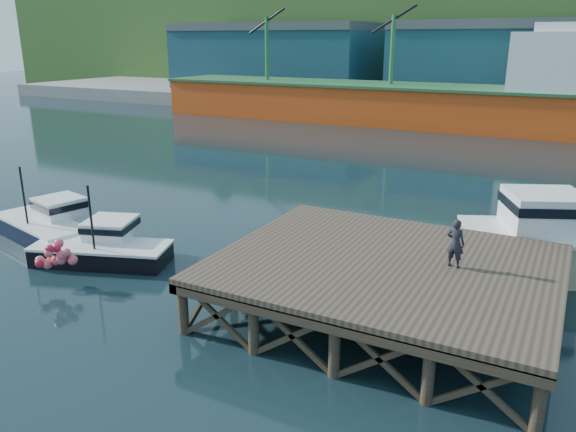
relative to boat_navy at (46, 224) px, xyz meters
The scene contains 10 objects.
ground 12.54m from the boat_navy, ahead, with size 300.00×300.00×0.00m, color black.
wharf 18.06m from the boat_navy, ahead, with size 12.00×10.00×2.62m.
far_quay 71.29m from the boat_navy, 79.89° to the left, with size 160.00×40.00×2.00m, color gray.
warehouse_left 69.19m from the boat_navy, 109.03° to the left, with size 32.00×16.00×9.00m, color #184152.
warehouse_mid 66.62m from the boat_navy, 79.13° to the left, with size 28.00×16.00×9.00m, color #184152.
cargo_ship 48.42m from the boat_navy, 85.19° to the left, with size 55.50×10.00×13.75m.
hillside 101.48m from the boat_navy, 82.88° to the left, with size 220.00×50.00×22.00m, color #2D511E.
boat_navy is the anchor object (origin of this frame).
boat_black 4.97m from the boat_navy, 10.21° to the right, with size 6.61×5.49×3.84m.
dockworker 20.45m from the boat_navy, ahead, with size 0.64×0.42×1.76m, color black.
Camera 1 is at (11.21, -18.53, 9.88)m, focal length 35.00 mm.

